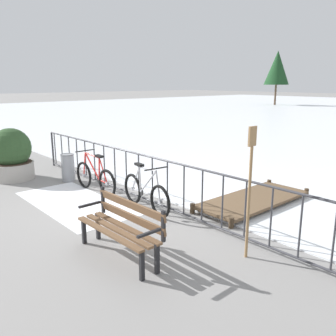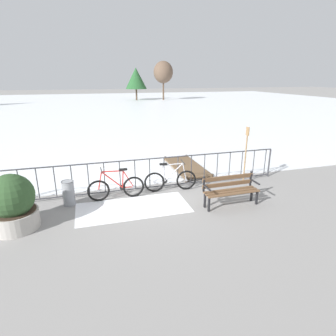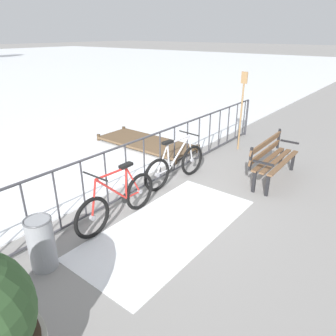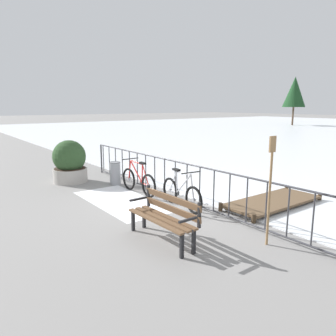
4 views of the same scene
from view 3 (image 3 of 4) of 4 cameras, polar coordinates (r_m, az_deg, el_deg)
The scene contains 9 objects.
ground_plane at distance 6.29m, azimuth -4.17°, elevation -3.71°, with size 160.00×160.00×0.00m, color gray.
snow_patch at distance 5.11m, azimuth 0.18°, elevation -10.58°, with size 3.16×1.47×0.01m, color white.
railing_fence at distance 6.05m, azimuth -4.33°, elevation 1.01°, with size 9.06×0.06×1.07m.
bicycle_near_railing at distance 5.13m, azimuth -9.07°, elevation -6.00°, with size 1.71×0.52×0.97m.
bicycle_second at distance 6.39m, azimuth 1.35°, elevation 0.45°, with size 1.71×0.52×0.97m.
park_bench at distance 6.81m, azimuth 18.30°, elevation 2.01°, with size 1.61×0.51×0.89m.
trash_bin at distance 4.46m, azimuth -21.96°, elevation -12.52°, with size 0.35×0.35×0.73m.
oar_upright at distance 8.26m, azimuth 13.21°, elevation 10.79°, with size 0.04×0.16×1.98m.
wooden_dock at distance 8.55m, azimuth -4.01°, elevation 4.67°, with size 1.10×2.80×0.20m.
Camera 3 is at (-4.10, -3.80, 2.87)m, focal length 33.67 mm.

